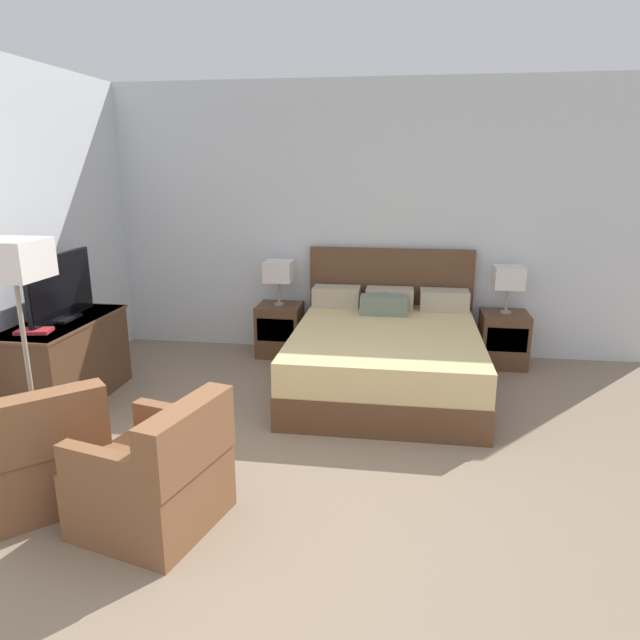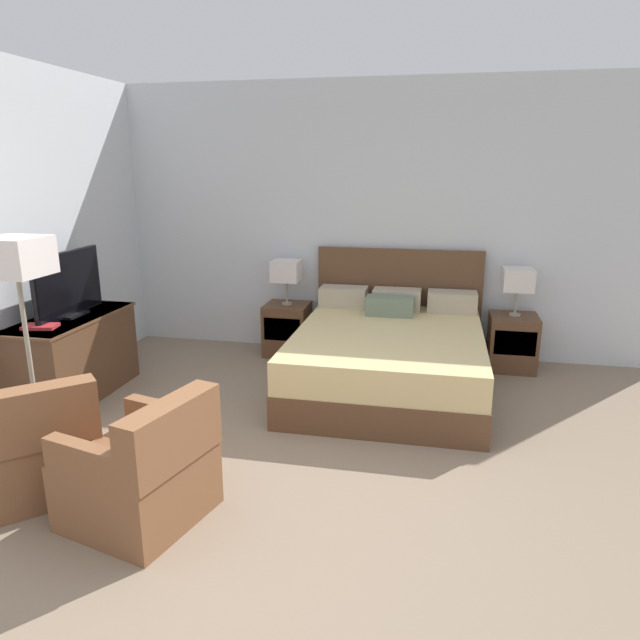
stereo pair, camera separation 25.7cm
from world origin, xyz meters
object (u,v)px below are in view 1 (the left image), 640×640
(table_lamp_left, at_px, (279,272))
(dresser, at_px, (66,360))
(nightstand_left, at_px, (280,330))
(book_red_cover, at_px, (34,331))
(tv, at_px, (61,288))
(table_lamp_right, at_px, (509,278))
(bed, at_px, (386,354))
(floor_lamp, at_px, (14,273))
(armchair_companion, at_px, (157,479))
(nightstand_right, at_px, (503,339))
(armchair_by_window, at_px, (41,457))

(table_lamp_left, bearing_deg, dresser, -135.07)
(nightstand_left, xyz_separation_m, book_red_cover, (-1.52, -1.87, 0.46))
(tv, bearing_deg, nightstand_left, 44.18)
(table_lamp_right, relative_size, tv, 0.54)
(bed, distance_m, floor_lamp, 3.05)
(bed, height_order, nightstand_left, bed)
(table_lamp_right, bearing_deg, nightstand_left, -179.96)
(bed, relative_size, table_lamp_left, 4.48)
(nightstand_left, height_order, armchair_companion, armchair_companion)
(nightstand_left, distance_m, book_red_cover, 2.45)
(nightstand_left, distance_m, floor_lamp, 2.87)
(bed, height_order, book_red_cover, bed)
(armchair_companion, distance_m, floor_lamp, 1.70)
(table_lamp_left, relative_size, dresser, 0.38)
(table_lamp_left, height_order, armchair_companion, table_lamp_left)
(bed, distance_m, nightstand_right, 1.37)
(nightstand_left, bearing_deg, book_red_cover, -129.08)
(bed, bearing_deg, tv, -164.69)
(dresser, relative_size, armchair_by_window, 1.27)
(bed, xyz_separation_m, floor_lamp, (-2.37, -1.65, 0.98))
(nightstand_right, bearing_deg, armchair_by_window, -136.86)
(nightstand_right, distance_m, armchair_companion, 3.84)
(table_lamp_left, distance_m, dresser, 2.21)
(table_lamp_left, bearing_deg, floor_lamp, -117.00)
(tv, bearing_deg, floor_lamp, -72.18)
(nightstand_left, relative_size, floor_lamp, 0.36)
(nightstand_left, height_order, nightstand_right, same)
(armchair_by_window, bearing_deg, nightstand_right, 43.14)
(table_lamp_left, bearing_deg, armchair_companion, -90.49)
(dresser, relative_size, floor_lamp, 0.82)
(dresser, bearing_deg, book_red_cover, -90.19)
(floor_lamp, bearing_deg, bed, 34.82)
(floor_lamp, bearing_deg, nightstand_right, 34.15)
(nightstand_left, relative_size, armchair_companion, 0.65)
(tv, relative_size, armchair_by_window, 0.90)
(dresser, bearing_deg, armchair_companion, -45.98)
(nightstand_left, xyz_separation_m, armchair_by_window, (-0.81, -2.92, 0.01))
(dresser, xyz_separation_m, armchair_companion, (1.49, -1.54, -0.09))
(tv, distance_m, armchair_companion, 2.28)
(table_lamp_right, relative_size, floor_lamp, 0.31)
(table_lamp_left, bearing_deg, book_red_cover, -129.06)
(nightstand_left, xyz_separation_m, tv, (-1.51, -1.47, 0.71))
(nightstand_right, bearing_deg, book_red_cover, -153.95)
(dresser, bearing_deg, nightstand_right, 21.58)
(dresser, height_order, floor_lamp, floor_lamp)
(nightstand_right, bearing_deg, bed, -147.26)
(armchair_companion, bearing_deg, book_red_cover, 141.54)
(table_lamp_left, relative_size, table_lamp_right, 1.00)
(tv, distance_m, floor_lamp, 1.01)
(bed, relative_size, book_red_cover, 8.25)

